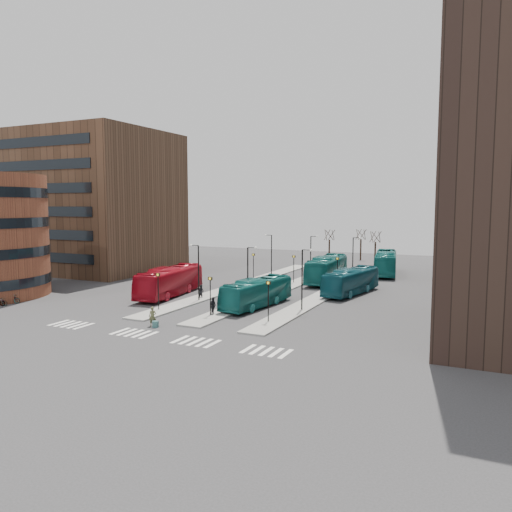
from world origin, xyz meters
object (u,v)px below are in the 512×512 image
at_px(teal_bus_d, 386,263).
at_px(commuter_b, 213,306).
at_px(teal_bus_a, 257,293).
at_px(commuter_c, 239,305).
at_px(teal_bus_c, 351,281).
at_px(bicycle_far, 11,299).
at_px(traveller, 153,316).
at_px(teal_bus_b, 327,269).
at_px(commuter_a, 201,292).
at_px(suitcase, 155,324).
at_px(red_bus, 170,281).
at_px(bicycle_near, 0,302).

height_order(teal_bus_d, commuter_b, teal_bus_d).
xyz_separation_m(teal_bus_a, commuter_b, (-2.07, -5.51, -0.60)).
xyz_separation_m(teal_bus_a, commuter_c, (-0.10, -3.97, -0.58)).
xyz_separation_m(teal_bus_c, bicycle_far, (-31.60, -21.20, -1.04)).
xyz_separation_m(commuter_b, commuter_c, (1.98, 1.54, 0.02)).
height_order(teal_bus_c, traveller, teal_bus_c).
bearing_deg(commuter_b, teal_bus_b, -9.33).
bearing_deg(teal_bus_a, commuter_a, 175.52).
xyz_separation_m(commuter_a, commuter_b, (5.62, -6.98, 0.11)).
distance_m(teal_bus_a, teal_bus_d, 30.94).
distance_m(suitcase, teal_bus_c, 25.78).
bearing_deg(commuter_a, teal_bus_a, 174.37).
bearing_deg(teal_bus_d, teal_bus_c, -101.04).
relative_size(teal_bus_b, commuter_a, 8.21).
height_order(traveller, commuter_a, traveller).
bearing_deg(traveller, teal_bus_c, 35.50).
height_order(red_bus, bicycle_near, red_bus).
distance_m(teal_bus_b, commuter_b, 24.97).
xyz_separation_m(teal_bus_c, bicycle_near, (-31.60, -22.53, -1.13)).
height_order(traveller, bicycle_far, traveller).
height_order(suitcase, commuter_a, commuter_a).
bearing_deg(bicycle_near, commuter_a, -71.90).
distance_m(red_bus, commuter_a, 4.28).
relative_size(teal_bus_d, commuter_c, 6.97).
xyz_separation_m(red_bus, teal_bus_c, (18.84, 10.05, -0.15)).
relative_size(red_bus, bicycle_far, 6.41).
bearing_deg(bicycle_far, teal_bus_a, -89.57).
height_order(teal_bus_c, teal_bus_d, teal_bus_d).
height_order(teal_bus_d, commuter_c, teal_bus_d).
height_order(bicycle_near, bicycle_far, bicycle_far).
bearing_deg(teal_bus_b, bicycle_far, -135.72).
distance_m(red_bus, traveller, 14.71).
bearing_deg(commuter_a, bicycle_near, 41.63).
relative_size(suitcase, teal_bus_b, 0.04).
xyz_separation_m(bicycle_near, bicycle_far, (0.00, 1.33, 0.08)).
xyz_separation_m(red_bus, teal_bus_a, (11.88, -1.42, -0.20)).
bearing_deg(teal_bus_b, teal_bus_c, -58.51).
bearing_deg(teal_bus_c, commuter_b, -108.39).
height_order(traveller, commuter_c, commuter_c).
bearing_deg(teal_bus_a, suitcase, -103.38).
relative_size(suitcase, commuter_a, 0.36).
height_order(teal_bus_c, commuter_c, teal_bus_c).
distance_m(suitcase, bicycle_far, 20.54).
bearing_deg(bicycle_near, teal_bus_a, -84.20).
bearing_deg(teal_bus_a, bicycle_far, -152.15).
xyz_separation_m(traveller, bicycle_far, (-19.91, 1.68, -0.36)).
height_order(red_bus, commuter_a, red_bus).
bearing_deg(teal_bus_d, teal_bus_b, -127.99).
relative_size(suitcase, commuter_c, 0.31).
bearing_deg(teal_bus_b, commuter_b, -101.90).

